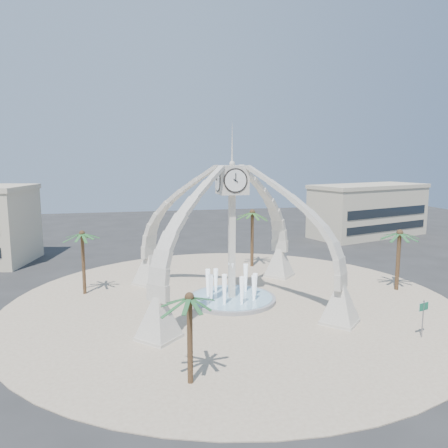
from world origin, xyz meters
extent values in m
plane|color=#282828|center=(0.00, 0.00, 0.00)|extent=(140.00, 140.00, 0.00)
cylinder|color=beige|center=(0.00, 0.00, 0.03)|extent=(40.00, 40.00, 0.06)
cube|color=beige|center=(0.00, 0.00, 4.90)|extent=(0.55, 0.55, 9.80)
cube|color=beige|center=(0.00, 0.00, 11.05)|extent=(2.50, 2.50, 2.50)
cone|color=beige|center=(0.00, 0.00, 14.30)|extent=(0.20, 0.20, 4.00)
cylinder|color=white|center=(0.00, -1.29, 11.05)|extent=(1.84, 0.04, 1.84)
pyramid|color=beige|center=(7.07, 7.07, 1.60)|extent=(3.80, 3.80, 3.20)
pyramid|color=beige|center=(-7.07, 7.07, 1.60)|extent=(3.80, 3.80, 3.20)
pyramid|color=beige|center=(-7.07, -7.07, 1.60)|extent=(3.80, 3.80, 3.20)
pyramid|color=beige|center=(7.07, -7.07, 1.60)|extent=(3.80, 3.80, 3.20)
cylinder|color=#99999C|center=(0.00, 0.00, 0.20)|extent=(8.00, 8.00, 0.40)
cylinder|color=#95C5DE|center=(0.00, 0.00, 0.42)|extent=(7.40, 7.40, 0.04)
cone|color=white|center=(0.00, 0.00, 2.02)|extent=(0.60, 0.60, 3.20)
cube|color=#C4B599|center=(30.00, 28.00, 4.00)|extent=(21.49, 13.79, 8.00)
cube|color=#C4B599|center=(30.00, 28.00, 8.30)|extent=(21.87, 14.17, 0.60)
cylinder|color=brown|center=(16.72, -0.16, 2.93)|extent=(0.38, 0.38, 5.86)
cylinder|color=brown|center=(-13.29, 5.06, 3.03)|extent=(0.32, 0.32, 6.05)
cylinder|color=brown|center=(5.34, 11.98, 3.35)|extent=(0.39, 0.39, 6.71)
cylinder|color=brown|center=(-5.72, -13.73, 2.66)|extent=(0.33, 0.33, 5.32)
cylinder|color=slate|center=(11.60, -10.91, 1.42)|extent=(0.09, 0.09, 2.83)
cube|color=#1A6A4A|center=(11.60, -10.91, 2.38)|extent=(0.93, 0.33, 0.57)
cube|color=white|center=(11.60, -10.91, 2.38)|extent=(1.00, 0.34, 0.65)
camera|label=1|loc=(-8.87, -37.22, 12.98)|focal=35.00mm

